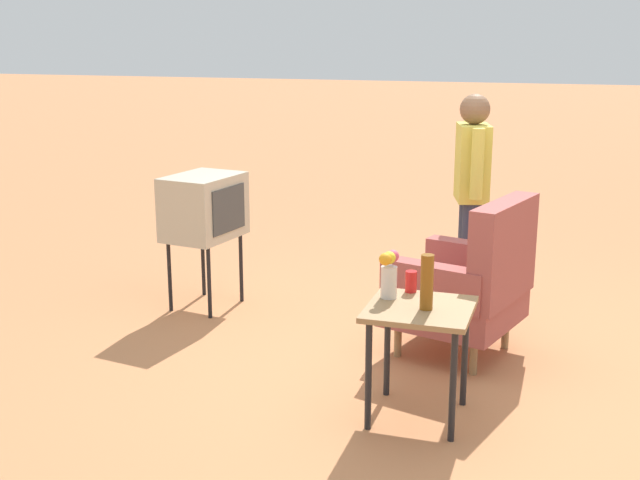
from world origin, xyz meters
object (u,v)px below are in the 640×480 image
(armchair, at_px, (469,283))
(person_standing, at_px, (471,190))
(soda_can_red, at_px, (411,282))
(flower_vase, at_px, (389,272))
(tv_on_stand, at_px, (204,208))
(bottle_tall_amber, at_px, (427,282))
(side_table, at_px, (419,323))

(armchair, bearing_deg, person_standing, -172.36)
(soda_can_red, height_order, flower_vase, flower_vase)
(armchair, height_order, tv_on_stand, armchair)
(flower_vase, bearing_deg, armchair, 158.94)
(tv_on_stand, height_order, person_standing, person_standing)
(soda_can_red, bearing_deg, person_standing, 175.92)
(person_standing, distance_m, bottle_tall_amber, 1.92)
(person_standing, distance_m, flower_vase, 1.81)
(side_table, height_order, person_standing, person_standing)
(side_table, distance_m, flower_vase, 0.33)
(armchair, bearing_deg, soda_can_red, -18.05)
(soda_can_red, bearing_deg, flower_vase, -34.79)
(side_table, xyz_separation_m, person_standing, (-1.89, 0.02, 0.39))
(soda_can_red, distance_m, bottle_tall_amber, 0.31)
(person_standing, relative_size, soda_can_red, 13.44)
(bottle_tall_amber, bearing_deg, armchair, 174.10)
(side_table, relative_size, bottle_tall_amber, 2.14)
(armchair, distance_m, person_standing, 1.02)
(flower_vase, bearing_deg, bottle_tall_amber, 61.12)
(flower_vase, bearing_deg, tv_on_stand, -126.67)
(person_standing, height_order, soda_can_red, person_standing)
(armchair, height_order, side_table, armchair)
(armchair, distance_m, side_table, 0.99)
(armchair, relative_size, tv_on_stand, 1.03)
(armchair, bearing_deg, flower_vase, -21.06)
(side_table, bearing_deg, person_standing, 179.40)
(tv_on_stand, bearing_deg, flower_vase, 53.33)
(person_standing, bearing_deg, flower_vase, -6.86)
(person_standing, relative_size, flower_vase, 6.19)
(armchair, xyz_separation_m, person_standing, (-0.91, -0.12, 0.44))
(soda_can_red, height_order, bottle_tall_amber, bottle_tall_amber)
(armchair, bearing_deg, bottle_tall_amber, -5.90)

